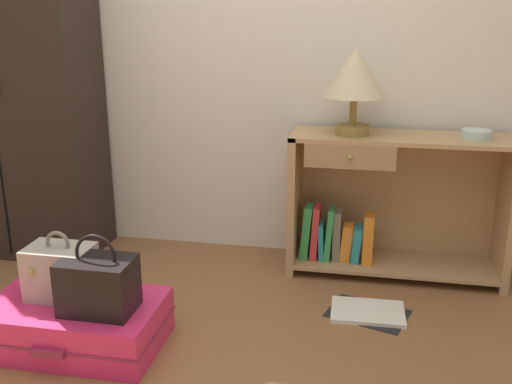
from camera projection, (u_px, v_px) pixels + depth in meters
back_wall at (252, 20)px, 3.17m from camera, size 6.40×0.10×2.60m
wardrobe at (15, 82)px, 3.23m from camera, size 0.85×0.47×1.94m
bookshelf at (386, 206)px, 3.09m from camera, size 1.11×0.37×0.75m
table_lamp at (355, 75)px, 2.88m from camera, size 0.31×0.31×0.44m
bowl at (476, 134)px, 2.88m from camera, size 0.14×0.14×0.04m
suitcase_large at (76, 323)px, 2.46m from camera, size 0.72×0.46×0.20m
train_case at (61, 271)px, 2.44m from camera, size 0.27×0.19×0.29m
handbag at (98, 284)px, 2.33m from camera, size 0.29×0.20×0.33m
open_book_on_floor at (368, 312)px, 2.73m from camera, size 0.41×0.35×0.02m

